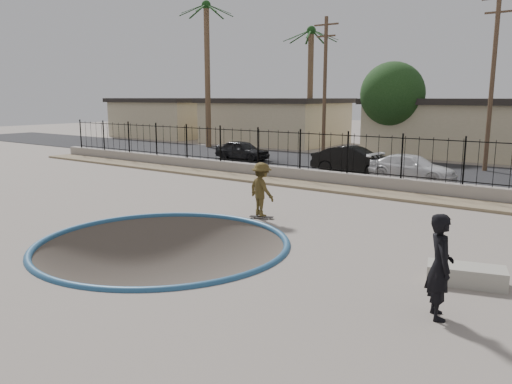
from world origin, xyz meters
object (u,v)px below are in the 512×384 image
object	(u,v)px
skateboard	(261,217)
car_c	(412,168)
concrete_ledge	(466,275)
videographer	(440,266)
car_b	(354,160)
car_a	(242,150)
skater	(262,192)

from	to	relation	value
skateboard	car_c	distance (m)	10.52
concrete_ledge	videographer	bearing A→B (deg)	-90.00
videographer	concrete_ledge	xyz separation A→B (m)	(0.00, 2.06, -0.78)
videographer	car_b	world-z (taller)	videographer
videographer	car_a	distance (m)	23.65
concrete_ledge	car_a	size ratio (longest dim) A/B	0.44
skater	concrete_ledge	world-z (taller)	skater
videographer	concrete_ledge	bearing A→B (deg)	-29.79
videographer	car_a	xyz separation A→B (m)	(-17.17, 16.26, -0.32)
skateboard	car_c	xyz separation A→B (m)	(1.44, 10.40, 0.59)
concrete_ledge	car_c	distance (m)	13.79
skater	car_c	bearing A→B (deg)	-78.92
car_b	concrete_ledge	bearing A→B (deg)	-151.46
concrete_ledge	car_b	size ratio (longest dim) A/B	0.37
skater	concrete_ledge	distance (m)	7.40
car_b	skater	bearing A→B (deg)	-176.17
skater	car_a	xyz separation A→B (m)	(-10.14, 12.00, -0.23)
concrete_ledge	car_c	world-z (taller)	car_c
videographer	concrete_ledge	size ratio (longest dim) A/B	1.22
car_b	skateboard	bearing A→B (deg)	-176.17
skateboard	car_b	world-z (taller)	car_b
skateboard	car_c	world-z (taller)	car_c
videographer	skateboard	bearing A→B (deg)	29.00
skateboard	videographer	size ratio (longest dim) A/B	0.41
skateboard	concrete_ledge	distance (m)	7.37
car_a	skateboard	bearing A→B (deg)	-140.91
skateboard	car_a	distance (m)	15.72
skateboard	videographer	xyz separation A→B (m)	(7.03, -4.26, 0.92)
skater	videographer	xyz separation A→B (m)	(7.03, -4.26, 0.09)
car_a	car_c	size ratio (longest dim) A/B	0.86
car_b	car_c	distance (m)	3.27
skater	car_b	xyz separation A→B (m)	(-1.80, 10.81, -0.14)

